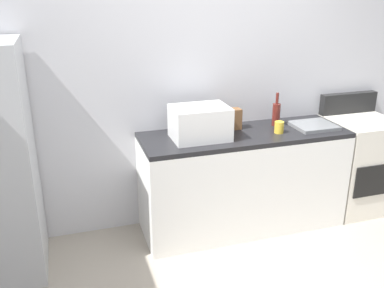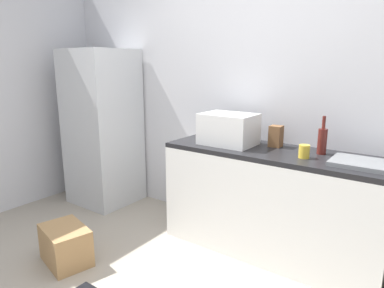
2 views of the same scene
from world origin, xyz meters
name	(u,v)px [view 2 (image 2 of 2)]	position (x,y,z in m)	size (l,w,h in m)	color
wall_back	(260,96)	(0.00, 1.55, 1.30)	(5.00, 0.10, 2.60)	silver
kitchen_counter	(271,202)	(0.30, 1.20, 0.45)	(1.80, 0.60, 0.90)	white
refrigerator	(103,128)	(-1.75, 1.15, 0.88)	(0.68, 0.66, 1.75)	silver
microwave	(228,129)	(-0.11, 1.18, 1.04)	(0.46, 0.34, 0.27)	white
sink_basin	(359,163)	(0.95, 1.16, 0.92)	(0.36, 0.32, 0.03)	slate
wine_bottle	(322,140)	(0.65, 1.31, 1.01)	(0.07, 0.07, 0.30)	#591E19
coffee_mug	(304,151)	(0.58, 1.11, 0.95)	(0.08, 0.08, 0.10)	gold
knife_block	(276,136)	(0.26, 1.34, 0.99)	(0.10, 0.10, 0.18)	brown
cardboard_box_medium	(66,245)	(-0.97, 0.06, 0.15)	(0.43, 0.30, 0.30)	#A37A4C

